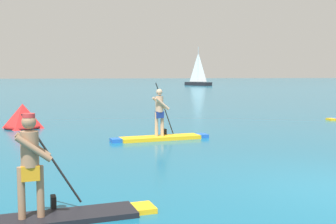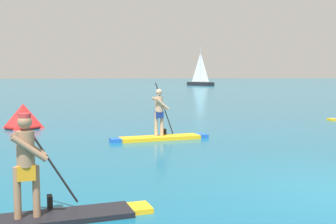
% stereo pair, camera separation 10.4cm
% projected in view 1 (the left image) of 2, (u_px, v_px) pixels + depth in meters
% --- Properties ---
extents(paddleboarder_near_left, '(3.32, 1.02, 1.69)m').
position_uv_depth(paddleboarder_near_left, '(44.00, 198.00, 6.31)').
color(paddleboarder_near_left, black).
rests_on(paddleboarder_near_left, ground).
extents(paddleboarder_mid_center, '(3.43, 1.07, 1.94)m').
position_uv_depth(paddleboarder_mid_center, '(161.00, 131.00, 14.26)').
color(paddleboarder_mid_center, yellow).
rests_on(paddleboarder_mid_center, ground).
extents(race_marker_buoy, '(1.54, 1.54, 1.01)m').
position_uv_depth(race_marker_buoy, '(23.00, 118.00, 17.30)').
color(race_marker_buoy, red).
rests_on(race_marker_buoy, ground).
extents(sailboat_right_horizon, '(4.18, 6.22, 7.60)m').
position_uv_depth(sailboat_right_horizon, '(198.00, 81.00, 82.81)').
color(sailboat_right_horizon, black).
rests_on(sailboat_right_horizon, ground).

